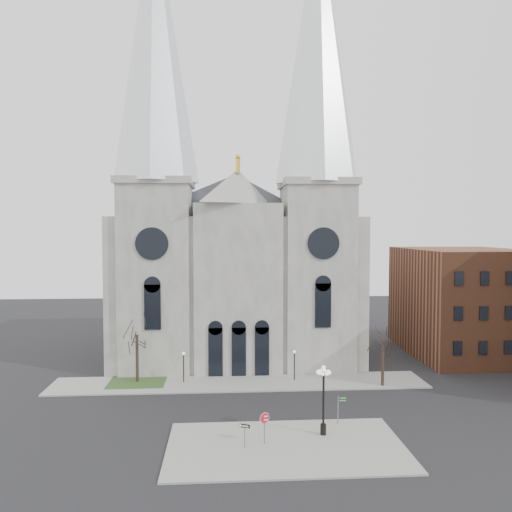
{
  "coord_description": "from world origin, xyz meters",
  "views": [
    {
      "loc": [
        -1.7,
        -41.73,
        16.5
      ],
      "look_at": [
        1.57,
        8.0,
        13.89
      ],
      "focal_mm": 35.0,
      "sensor_mm": 36.0,
      "label": 1
    }
  ],
  "objects": [
    {
      "name": "sidewalk_far",
      "position": [
        0.0,
        11.0,
        0.07
      ],
      "size": [
        40.0,
        6.0,
        0.14
      ],
      "primitive_type": "cube",
      "color": "gray",
      "rests_on": "ground"
    },
    {
      "name": "globe_lamp",
      "position": [
        6.23,
        -3.11,
        3.65
      ],
      "size": [
        1.55,
        1.55,
        5.59
      ],
      "rotation": [
        0.0,
        0.0,
        -0.36
      ],
      "color": "black",
      "rests_on": "sidewalk_near"
    },
    {
      "name": "stop_sign",
      "position": [
        1.4,
        -4.53,
        1.9
      ],
      "size": [
        0.89,
        0.13,
        2.46
      ],
      "rotation": [
        0.0,
        0.0,
        0.11
      ],
      "color": "slate",
      "rests_on": "sidewalk_near"
    },
    {
      "name": "tree_right",
      "position": [
        15.0,
        9.0,
        4.47
      ],
      "size": [
        3.2,
        3.2,
        6.0
      ],
      "color": "black",
      "rests_on": "ground"
    },
    {
      "name": "one_way_sign",
      "position": [
        -0.14,
        -5.12,
        1.45
      ],
      "size": [
        0.79,
        0.35,
        1.9
      ],
      "rotation": [
        0.0,
        0.0,
        -0.39
      ],
      "color": "slate",
      "rests_on": "sidewalk_near"
    },
    {
      "name": "ground",
      "position": [
        0.0,
        0.0,
        0.0
      ],
      "size": [
        160.0,
        160.0,
        0.0
      ],
      "primitive_type": "plane",
      "color": "black",
      "rests_on": "ground"
    },
    {
      "name": "sidewalk_near",
      "position": [
        3.0,
        -5.0,
        0.07
      ],
      "size": [
        18.0,
        10.0,
        0.14
      ],
      "primitive_type": "cube",
      "color": "gray",
      "rests_on": "ground"
    },
    {
      "name": "tree_left",
      "position": [
        -11.0,
        12.0,
        5.58
      ],
      "size": [
        3.2,
        3.2,
        7.5
      ],
      "color": "black",
      "rests_on": "ground"
    },
    {
      "name": "ped_lamp_right",
      "position": [
        6.0,
        11.5,
        2.33
      ],
      "size": [
        0.32,
        0.32,
        3.26
      ],
      "color": "black",
      "rests_on": "sidewalk_far"
    },
    {
      "name": "grass_patch",
      "position": [
        -11.0,
        12.0,
        0.09
      ],
      "size": [
        6.0,
        5.0,
        0.18
      ],
      "primitive_type": "cube",
      "color": "#2B491F",
      "rests_on": "ground"
    },
    {
      "name": "bg_building_brick",
      "position": [
        30.0,
        22.0,
        7.0
      ],
      "size": [
        14.0,
        18.0,
        14.0
      ],
      "primitive_type": "cube",
      "color": "brown",
      "rests_on": "ground"
    },
    {
      "name": "street_name_sign",
      "position": [
        8.01,
        -0.97,
        1.53
      ],
      "size": [
        0.76,
        0.1,
        2.37
      ],
      "rotation": [
        0.0,
        0.0,
        -0.02
      ],
      "color": "slate",
      "rests_on": "sidewalk_near"
    },
    {
      "name": "ped_lamp_left",
      "position": [
        -6.0,
        11.5,
        2.33
      ],
      "size": [
        0.32,
        0.32,
        3.26
      ],
      "color": "black",
      "rests_on": "sidewalk_far"
    },
    {
      "name": "cathedral",
      "position": [
        0.0,
        22.86,
        18.48
      ],
      "size": [
        33.0,
        26.66,
        54.0
      ],
      "color": "gray",
      "rests_on": "ground"
    }
  ]
}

